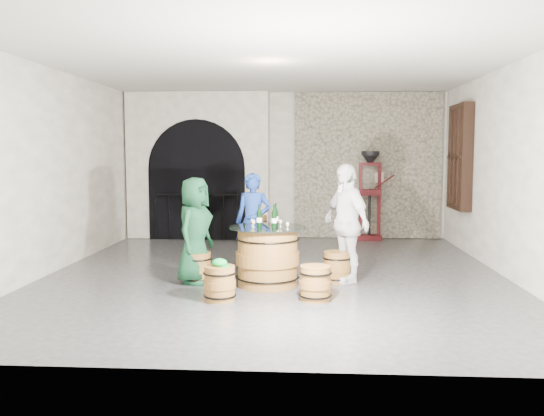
# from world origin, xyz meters

# --- Properties ---
(ground) EXTENTS (8.00, 8.00, 0.00)m
(ground) POSITION_xyz_m (0.00, 0.00, 0.00)
(ground) COLOR #2F2F32
(ground) RESTS_ON ground
(wall_back) EXTENTS (8.00, 0.00, 8.00)m
(wall_back) POSITION_xyz_m (0.00, 4.00, 1.60)
(wall_back) COLOR white
(wall_back) RESTS_ON ground
(wall_front) EXTENTS (8.00, 0.00, 8.00)m
(wall_front) POSITION_xyz_m (0.00, -4.00, 1.60)
(wall_front) COLOR white
(wall_front) RESTS_ON ground
(wall_left) EXTENTS (0.00, 8.00, 8.00)m
(wall_left) POSITION_xyz_m (-3.50, 0.00, 1.60)
(wall_left) COLOR white
(wall_left) RESTS_ON ground
(wall_right) EXTENTS (0.00, 8.00, 8.00)m
(wall_right) POSITION_xyz_m (3.50, 0.00, 1.60)
(wall_right) COLOR white
(wall_right) RESTS_ON ground
(ceiling) EXTENTS (8.00, 8.00, 0.00)m
(ceiling) POSITION_xyz_m (0.00, 0.00, 3.20)
(ceiling) COLOR beige
(ceiling) RESTS_ON wall_back
(stone_facing_panel) EXTENTS (3.20, 0.12, 3.18)m
(stone_facing_panel) POSITION_xyz_m (1.80, 3.94, 1.60)
(stone_facing_panel) COLOR gray
(stone_facing_panel) RESTS_ON ground
(arched_opening) EXTENTS (3.10, 0.60, 3.19)m
(arched_opening) POSITION_xyz_m (-1.90, 3.74, 1.58)
(arched_opening) COLOR white
(arched_opening) RESTS_ON ground
(shuttered_window) EXTENTS (0.23, 1.10, 2.00)m
(shuttered_window) POSITION_xyz_m (3.38, 2.40, 1.80)
(shuttered_window) COLOR black
(shuttered_window) RESTS_ON wall_right
(barrel_table) EXTENTS (1.10, 1.10, 0.84)m
(barrel_table) POSITION_xyz_m (-0.06, -0.77, 0.42)
(barrel_table) COLOR brown
(barrel_table) RESTS_ON ground
(barrel_stool_left) EXTENTS (0.42, 0.42, 0.45)m
(barrel_stool_left) POSITION_xyz_m (-1.09, -0.67, 0.22)
(barrel_stool_left) COLOR brown
(barrel_stool_left) RESTS_ON ground
(barrel_stool_far) EXTENTS (0.42, 0.42, 0.45)m
(barrel_stool_far) POSITION_xyz_m (-0.35, 0.22, 0.22)
(barrel_stool_far) COLOR brown
(barrel_stool_far) RESTS_ON ground
(barrel_stool_right) EXTENTS (0.42, 0.42, 0.45)m
(barrel_stool_right) POSITION_xyz_m (0.93, -0.49, 0.22)
(barrel_stool_right) COLOR brown
(barrel_stool_right) RESTS_ON ground
(barrel_stool_near_right) EXTENTS (0.42, 0.42, 0.45)m
(barrel_stool_near_right) POSITION_xyz_m (0.61, -1.56, 0.22)
(barrel_stool_near_right) COLOR brown
(barrel_stool_near_right) RESTS_ON ground
(barrel_stool_near_left) EXTENTS (0.42, 0.42, 0.45)m
(barrel_stool_near_left) POSITION_xyz_m (-0.61, -1.65, 0.22)
(barrel_stool_near_left) COLOR brown
(barrel_stool_near_left) RESTS_ON ground
(green_cap) EXTENTS (0.24, 0.19, 0.11)m
(green_cap) POSITION_xyz_m (-0.61, -1.65, 0.49)
(green_cap) COLOR #0D9130
(green_cap) RESTS_ON barrel_stool_near_left
(person_green) EXTENTS (0.68, 0.86, 1.53)m
(person_green) POSITION_xyz_m (-1.12, -0.67, 0.77)
(person_green) COLOR #103A20
(person_green) RESTS_ON ground
(person_blue) EXTENTS (0.62, 0.45, 1.57)m
(person_blue) POSITION_xyz_m (-0.36, 0.24, 0.79)
(person_blue) COLOR navy
(person_blue) RESTS_ON ground
(person_white) EXTENTS (0.88, 1.08, 1.73)m
(person_white) POSITION_xyz_m (1.06, -0.45, 0.86)
(person_white) COLOR silver
(person_white) RESTS_ON ground
(wine_bottle_left) EXTENTS (0.08, 0.08, 0.32)m
(wine_bottle_left) POSITION_xyz_m (-0.17, -0.81, 0.97)
(wine_bottle_left) COLOR black
(wine_bottle_left) RESTS_ON barrel_table
(wine_bottle_center) EXTENTS (0.08, 0.08, 0.32)m
(wine_bottle_center) POSITION_xyz_m (0.04, -0.87, 0.97)
(wine_bottle_center) COLOR black
(wine_bottle_center) RESTS_ON barrel_table
(wine_bottle_right) EXTENTS (0.08, 0.08, 0.32)m
(wine_bottle_right) POSITION_xyz_m (0.05, -0.63, 0.97)
(wine_bottle_right) COLOR black
(wine_bottle_right) RESTS_ON barrel_table
(tasting_glass_a) EXTENTS (0.05, 0.05, 0.10)m
(tasting_glass_a) POSITION_xyz_m (-0.25, -0.83, 0.89)
(tasting_glass_a) COLOR #C48026
(tasting_glass_a) RESTS_ON barrel_table
(tasting_glass_b) EXTENTS (0.05, 0.05, 0.10)m
(tasting_glass_b) POSITION_xyz_m (0.12, -0.74, 0.89)
(tasting_glass_b) COLOR #C48026
(tasting_glass_b) RESTS_ON barrel_table
(tasting_glass_c) EXTENTS (0.05, 0.05, 0.10)m
(tasting_glass_c) POSITION_xyz_m (-0.20, -0.52, 0.89)
(tasting_glass_c) COLOR #C48026
(tasting_glass_c) RESTS_ON barrel_table
(tasting_glass_d) EXTENTS (0.05, 0.05, 0.10)m
(tasting_glass_d) POSITION_xyz_m (0.07, -0.56, 0.89)
(tasting_glass_d) COLOR #C48026
(tasting_glass_d) RESTS_ON barrel_table
(tasting_glass_e) EXTENTS (0.05, 0.05, 0.10)m
(tasting_glass_e) POSITION_xyz_m (0.23, -1.03, 0.89)
(tasting_glass_e) COLOR #C48026
(tasting_glass_e) RESTS_ON barrel_table
(tasting_glass_f) EXTENTS (0.05, 0.05, 0.10)m
(tasting_glass_f) POSITION_xyz_m (-0.29, -0.66, 0.89)
(tasting_glass_f) COLOR #C48026
(tasting_glass_f) RESTS_ON barrel_table
(side_barrel) EXTENTS (0.44, 0.44, 0.58)m
(side_barrel) POSITION_xyz_m (-0.55, 3.00, 0.29)
(side_barrel) COLOR brown
(side_barrel) RESTS_ON ground
(corking_press) EXTENTS (0.79, 0.44, 1.92)m
(corking_press) POSITION_xyz_m (1.84, 3.70, 1.12)
(corking_press) COLOR #440B10
(corking_press) RESTS_ON ground
(control_box) EXTENTS (0.18, 0.10, 0.22)m
(control_box) POSITION_xyz_m (2.05, 3.86, 1.35)
(control_box) COLOR silver
(control_box) RESTS_ON wall_back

